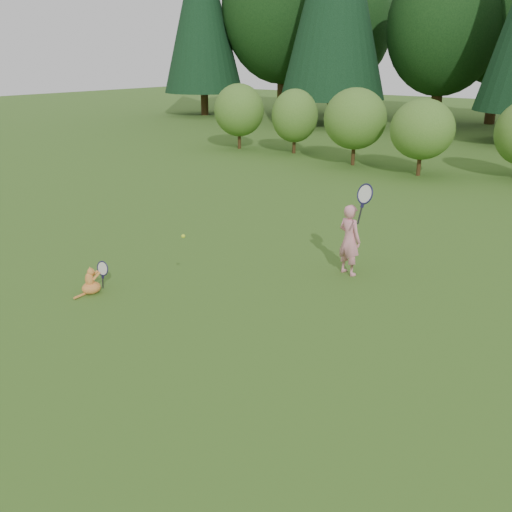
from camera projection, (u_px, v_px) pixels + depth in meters
The scene contains 5 objects.
ground at pixel (217, 306), 9.39m from camera, with size 100.00×100.00×0.00m, color #315518.
shrub_row at pixel (475, 136), 18.69m from camera, with size 28.00×3.00×2.80m, color #3E6820, non-canonical shape.
child at pixel (350, 238), 10.55m from camera, with size 0.79×0.54×2.00m.
cat at pixel (91, 280), 9.85m from camera, with size 0.44×0.64×0.65m.
tennis_ball at pixel (183, 236), 9.18m from camera, with size 0.07×0.07×0.07m.
Camera 1 is at (5.68, -6.45, 3.92)m, focal length 40.00 mm.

